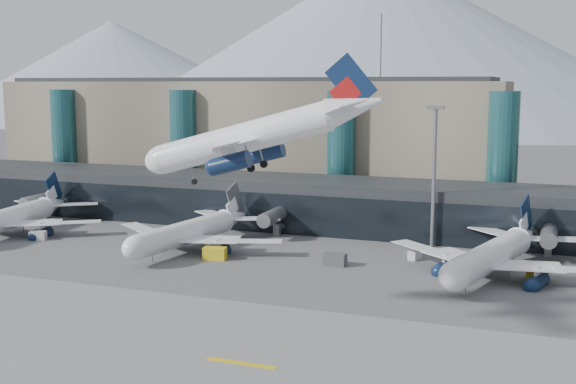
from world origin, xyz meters
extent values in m
plane|color=#515154|center=(0.00, 0.00, 0.00)|extent=(900.00, 900.00, 0.00)
cube|color=slate|center=(0.00, -15.00, 0.02)|extent=(400.00, 40.00, 0.04)
cube|color=gold|center=(20.00, -15.00, 0.05)|extent=(8.00, 1.00, 0.02)
cube|color=black|center=(0.00, 58.00, 5.00)|extent=(170.00, 18.00, 10.00)
cube|color=black|center=(0.00, 49.10, 4.00)|extent=(170.00, 0.40, 8.00)
cylinder|color=slate|center=(-55.00, 47.00, 4.20)|extent=(2.80, 14.00, 2.80)
cube|color=slate|center=(-55.00, 47.00, 1.20)|extent=(1.20, 1.20, 2.40)
cylinder|color=slate|center=(0.00, 47.00, 4.20)|extent=(2.80, 14.00, 2.80)
cube|color=slate|center=(0.00, 47.00, 1.20)|extent=(1.20, 1.20, 2.40)
cylinder|color=slate|center=(50.00, 47.00, 4.20)|extent=(2.80, 14.00, 2.80)
cube|color=slate|center=(50.00, 47.00, 1.20)|extent=(1.20, 1.20, 2.40)
cube|color=gray|center=(-25.00, 90.00, 15.00)|extent=(130.00, 30.00, 30.00)
cube|color=black|center=(-25.00, 90.00, 30.50)|extent=(123.50, 28.00, 1.00)
cylinder|color=#225A60|center=(-70.00, 74.00, 14.00)|extent=(6.40, 6.40, 28.00)
cylinder|color=#225A60|center=(-35.00, 74.00, 14.00)|extent=(6.40, 6.40, 28.00)
cylinder|color=#225A60|center=(5.00, 74.00, 14.00)|extent=(6.40, 6.40, 28.00)
cylinder|color=#225A60|center=(40.00, 74.00, 14.00)|extent=(6.40, 6.40, 28.00)
cylinder|color=slate|center=(10.00, 90.00, 38.00)|extent=(0.40, 0.40, 16.00)
cone|color=gray|center=(-260.00, 380.00, 37.50)|extent=(320.00, 320.00, 75.00)
cone|color=gray|center=(-60.00, 380.00, 55.00)|extent=(400.00, 400.00, 110.00)
cylinder|color=slate|center=(30.00, 48.00, 12.50)|extent=(0.70, 0.70, 25.00)
cube|color=slate|center=(30.00, 48.00, 25.30)|extent=(3.00, 1.20, 0.60)
cylinder|color=white|center=(17.38, -4.52, 24.71)|extent=(21.67, 4.39, 3.57)
ellipsoid|color=white|center=(6.62, -4.93, 24.71)|extent=(5.13, 3.76, 3.57)
cone|color=white|center=(31.22, -3.99, 24.89)|extent=(6.29, 3.80, 3.57)
cube|color=white|center=(19.21, -12.15, 24.12)|extent=(11.69, 16.08, 0.18)
cylinder|color=#0E1F3F|center=(17.91, -10.35, 22.30)|extent=(4.38, 2.13, 1.96)
cube|color=white|center=(31.39, -8.29, 25.07)|extent=(6.68, 8.46, 0.14)
cube|color=white|center=(18.63, 3.23, 24.12)|extent=(10.79, 16.21, 0.18)
cylinder|color=#0E1F3F|center=(17.47, 1.34, 22.30)|extent=(4.38, 2.13, 1.96)
cube|color=white|center=(31.06, 0.32, 25.07)|extent=(6.25, 8.54, 0.14)
cube|color=#0E1F3F|center=(31.53, -3.98, 27.75)|extent=(5.34, 0.42, 6.28)
cube|color=maroon|center=(30.61, -4.01, 26.68)|extent=(3.57, 0.39, 3.44)
cylinder|color=slate|center=(9.85, -4.81, 22.39)|extent=(0.14, 0.14, 2.86)
cylinder|color=black|center=(9.85, -4.81, 21.14)|extent=(0.64, 0.25, 0.63)
cylinder|color=black|center=(18.39, -6.62, 21.14)|extent=(0.83, 0.35, 0.81)
cylinder|color=black|center=(18.22, -2.34, 21.14)|extent=(0.83, 0.35, 0.81)
cylinder|color=white|center=(-49.55, 31.00, 4.72)|extent=(7.29, 25.92, 4.24)
cone|color=white|center=(-51.53, 47.33, 4.94)|extent=(5.09, 7.77, 4.24)
cube|color=white|center=(-40.70, 33.92, 4.02)|extent=(18.80, 14.94, 0.21)
cylinder|color=#0E1F3F|center=(-42.70, 32.20, 1.86)|extent=(2.93, 5.36, 2.33)
cube|color=white|center=(-46.45, 47.95, 5.15)|extent=(9.89, 8.44, 0.17)
cube|color=white|center=(-56.62, 46.71, 5.15)|extent=(10.18, 6.83, 0.17)
cube|color=#0E1F3F|center=(-51.58, 47.69, 8.33)|extent=(1.02, 6.32, 7.46)
cube|color=white|center=(-51.45, 46.61, 7.06)|extent=(0.81, 4.24, 4.08)
cylinder|color=black|center=(-47.16, 32.40, 0.48)|extent=(0.49, 1.01, 0.97)
cylinder|color=black|center=(-52.21, 31.78, 0.48)|extent=(0.49, 1.01, 0.97)
cylinder|color=white|center=(-10.16, 31.00, 4.66)|extent=(7.78, 25.61, 4.19)
ellipsoid|color=white|center=(-11.98, 18.50, 4.66)|extent=(4.99, 6.40, 4.19)
cone|color=white|center=(-7.82, 47.07, 4.87)|extent=(5.18, 7.75, 4.19)
cube|color=white|center=(-0.97, 31.49, 3.97)|extent=(19.05, 11.07, 0.21)
cylinder|color=#0E1F3F|center=(-3.32, 30.37, 1.84)|extent=(3.01, 5.33, 2.30)
cube|color=white|center=(-2.82, 46.35, 5.08)|extent=(10.05, 6.57, 0.17)
cube|color=white|center=(-18.83, 34.08, 3.97)|extent=(18.46, 15.03, 0.21)
cylinder|color=#0E1F3F|center=(-16.90, 32.34, 1.84)|extent=(3.01, 5.33, 2.30)
cube|color=white|center=(-12.82, 47.80, 5.08)|extent=(9.70, 8.46, 0.17)
cube|color=slate|center=(-7.77, 47.43, 8.22)|extent=(1.15, 6.22, 7.37)
cube|color=white|center=(-7.93, 46.36, 6.97)|extent=(0.89, 4.18, 4.03)
cylinder|color=slate|center=(-11.43, 22.25, 1.94)|extent=(0.17, 0.17, 3.35)
cylinder|color=black|center=(-11.43, 22.25, 0.48)|extent=(0.37, 0.77, 0.74)
cylinder|color=black|center=(-7.52, 31.71, 0.48)|extent=(0.51, 1.00, 0.96)
cylinder|color=black|center=(-12.49, 32.43, 0.48)|extent=(0.51, 1.00, 0.96)
cylinder|color=white|center=(42.32, 31.00, 4.86)|extent=(11.05, 26.55, 4.36)
ellipsoid|color=white|center=(38.90, 18.29, 4.86)|extent=(5.80, 7.03, 4.36)
cone|color=white|center=(46.71, 47.34, 5.08)|extent=(6.17, 8.40, 4.36)
cube|color=white|center=(51.88, 30.37, 4.14)|extent=(19.62, 9.54, 0.22)
cylinder|color=#0E1F3F|center=(49.31, 29.51, 1.92)|extent=(3.68, 5.71, 2.40)
cube|color=white|center=(51.80, 45.97, 5.30)|extent=(10.37, 5.86, 0.17)
cube|color=white|center=(33.73, 35.26, 4.14)|extent=(18.51, 16.99, 0.22)
cylinder|color=#0E1F3F|center=(35.52, 33.22, 1.92)|extent=(3.68, 5.71, 2.40)
cube|color=white|center=(41.63, 48.71, 5.30)|extent=(9.71, 9.42, 0.17)
cube|color=#0E1F3F|center=(46.81, 47.70, 8.57)|extent=(1.94, 6.36, 7.68)
cube|color=white|center=(46.52, 46.61, 7.26)|extent=(1.43, 4.29, 4.20)
cylinder|color=slate|center=(39.92, 22.10, 2.02)|extent=(0.18, 0.18, 3.49)
cylinder|color=black|center=(39.92, 22.10, 0.50)|extent=(0.47, 0.82, 0.77)
cylinder|color=black|center=(45.14, 31.41, 0.50)|extent=(0.63, 1.06, 1.00)
cylinder|color=black|center=(40.08, 32.77, 0.50)|extent=(0.63, 1.06, 1.00)
cube|color=silver|center=(-41.38, 27.66, 0.84)|extent=(3.36, 2.53, 1.68)
cube|color=gold|center=(-19.16, 42.40, 0.65)|extent=(1.86, 2.52, 1.31)
cube|color=#454549|center=(17.35, 28.68, 1.02)|extent=(3.75, 2.09, 2.04)
cube|color=silver|center=(28.87, 37.36, 0.77)|extent=(2.17, 3.01, 1.55)
cube|color=gold|center=(48.65, 31.83, 0.92)|extent=(3.30, 1.94, 1.84)
cube|color=#454549|center=(-56.47, 34.62, 1.05)|extent=(2.63, 4.06, 2.10)
cube|color=silver|center=(28.31, 41.69, 0.75)|extent=(2.07, 2.85, 1.50)
cube|color=gold|center=(-2.90, 25.44, 1.06)|extent=(4.10, 2.62, 2.11)
camera|label=1|loc=(50.17, -81.88, 29.55)|focal=45.00mm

